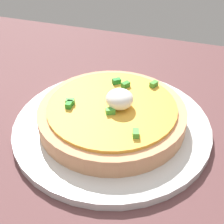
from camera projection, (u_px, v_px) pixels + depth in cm
name	position (u px, v px, depth cm)	size (l,w,h in cm)	color
dining_table	(117.00, 162.00, 43.67)	(96.46, 79.97, 2.24)	brown
plate	(112.00, 126.00, 47.17)	(29.25, 29.25, 1.20)	silver
pizza	(112.00, 114.00, 45.81)	(21.50, 21.50, 5.88)	tan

